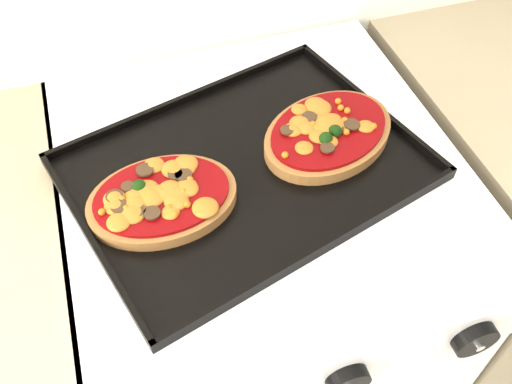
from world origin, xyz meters
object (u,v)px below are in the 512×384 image
object	(u,v)px
stove	(259,309)
pizza_right	(328,132)
baking_tray	(245,166)
pizza_left	(162,197)

from	to	relation	value
stove	pizza_right	size ratio (longest dim) A/B	4.21
stove	baking_tray	xyz separation A→B (m)	(-0.03, -0.02, 0.47)
pizza_left	pizza_right	size ratio (longest dim) A/B	0.95
pizza_right	baking_tray	bearing A→B (deg)	-173.20
stove	pizza_left	bearing A→B (deg)	-162.77
pizza_left	baking_tray	bearing A→B (deg)	14.25
pizza_left	pizza_right	distance (m)	0.27
baking_tray	pizza_left	world-z (taller)	pizza_left
baking_tray	pizza_left	size ratio (longest dim) A/B	2.36
baking_tray	pizza_right	distance (m)	0.14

